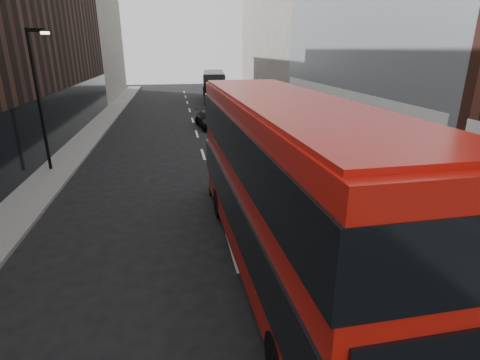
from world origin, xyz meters
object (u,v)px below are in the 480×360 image
grey_bus (214,85)px  car_c (209,120)px  car_a (231,188)px  red_bus (284,180)px  car_b (247,125)px  street_lamp (39,92)px

grey_bus → car_c: bearing=-92.0°
grey_bus → car_a: grey_bus is taller
red_bus → grey_bus: bearing=85.3°
car_a → car_b: car_b is taller
grey_bus → car_c: size_ratio=2.44×
red_bus → car_b: bearing=80.9°
street_lamp → car_a: (8.76, -6.00, -3.49)m
car_a → car_b: bearing=75.9°
street_lamp → car_c: bearing=47.8°
street_lamp → red_bus: street_lamp is taller
car_c → street_lamp: bearing=-139.3°
street_lamp → car_a: bearing=-34.4°
street_lamp → red_bus: 14.70m
grey_bus → car_b: bearing=-83.8°
car_c → car_a: bearing=-99.4°
car_c → red_bus: bearing=-96.9°
street_lamp → car_c: street_lamp is taller
street_lamp → car_a: size_ratio=1.72×
car_a → red_bus: bearing=-82.3°
grey_bus → car_a: 33.64m
street_lamp → car_c: 14.49m
red_bus → grey_bus: (2.18, 38.63, -0.91)m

